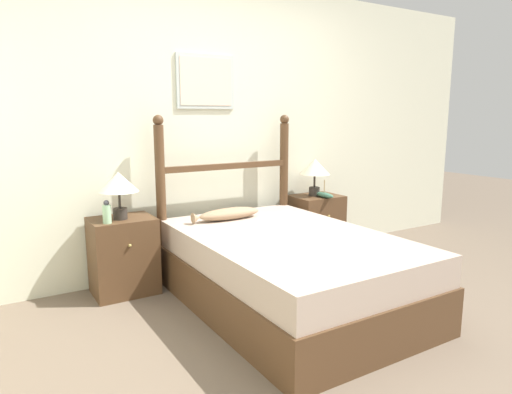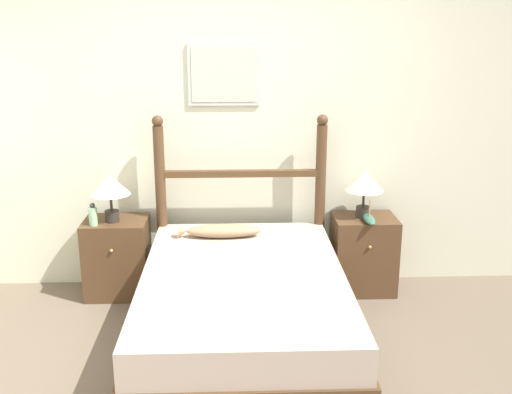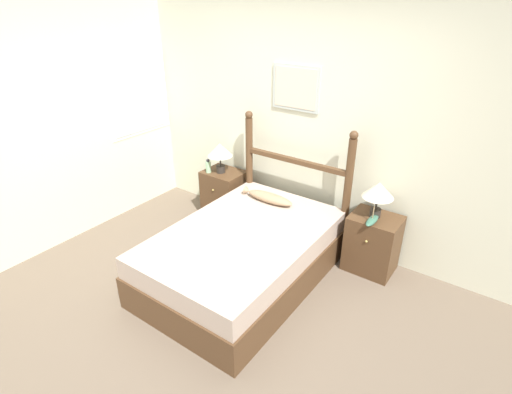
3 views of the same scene
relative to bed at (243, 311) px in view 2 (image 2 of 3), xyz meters
The scene contains 10 objects.
wall_back 1.52m from the bed, 88.55° to the left, with size 6.40×0.08×2.55m.
bed is the anchor object (origin of this frame).
headboard 1.05m from the bed, 90.00° to the left, with size 1.31×0.08×1.39m.
nightstand_left 1.30m from the bed, 137.56° to the left, with size 0.48×0.41×0.60m.
nightstand_right 1.30m from the bed, 42.44° to the left, with size 0.48×0.41×0.60m.
table_lamp_left 1.43m from the bed, 138.96° to the left, with size 0.30×0.30×0.36m.
table_lamp_right 1.42m from the bed, 43.20° to the left, with size 0.30×0.30×0.36m.
bottle 1.40m from the bed, 145.22° to the left, with size 0.06×0.06×0.17m.
model_boat 1.27m from the bed, 38.20° to the left, with size 0.08×0.25×0.17m.
fish_pillow 0.74m from the bed, 102.67° to the left, with size 0.60×0.16×0.10m.
Camera 2 is at (-0.08, -2.88, 2.03)m, focal length 42.00 mm.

